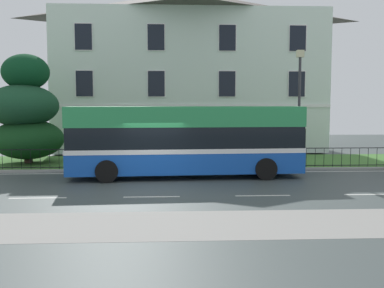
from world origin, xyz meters
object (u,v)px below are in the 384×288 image
georgian_townhouse (188,70)px  single_decker_bus (186,140)px  litter_bin (163,154)px  street_lamp_post (299,99)px  evergreen_tree (25,114)px

georgian_townhouse → single_decker_bus: bearing=-93.0°
single_decker_bus → litter_bin: 3.25m
single_decker_bus → litter_bin: size_ratio=9.16×
single_decker_bus → street_lamp_post: (5.96, 2.79, 1.87)m
georgian_townhouse → evergreen_tree: 13.06m
georgian_townhouse → single_decker_bus: (-0.69, -13.12, -4.08)m
evergreen_tree → street_lamp_post: bearing=-5.6°
evergreen_tree → litter_bin: size_ratio=5.07×
street_lamp_post → litter_bin: (-7.03, 0.12, -2.84)m
single_decker_bus → litter_bin: (-1.07, 2.91, -0.98)m
georgian_townhouse → single_decker_bus: georgian_townhouse is taller
single_decker_bus → street_lamp_post: 6.84m
evergreen_tree → street_lamp_post: size_ratio=0.98×
georgian_townhouse → litter_bin: georgian_townhouse is taller
evergreen_tree → single_decker_bus: size_ratio=0.55×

